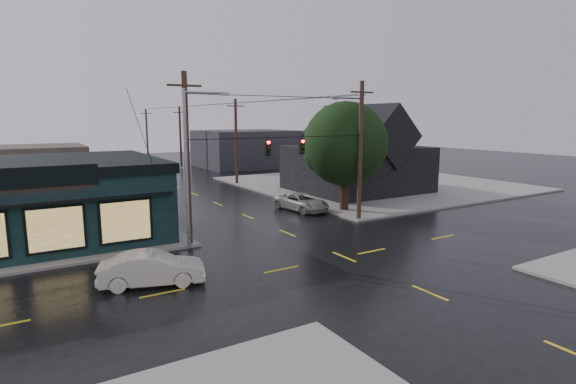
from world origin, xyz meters
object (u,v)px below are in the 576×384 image
utility_pole_nw (190,246)px  sedan_cream (152,269)px  corner_tree (345,144)px  suv_silver (302,202)px  utility_pole_ne (359,220)px

utility_pole_nw → sedan_cream: size_ratio=2.17×
corner_tree → suv_silver: corner_tree is taller
sedan_cream → suv_silver: size_ratio=0.92×
utility_pole_nw → suv_silver: utility_pole_nw is taller
utility_pole_ne → suv_silver: utility_pole_ne is taller
utility_pole_ne → corner_tree: bearing=69.8°
utility_pole_nw → utility_pole_ne: 13.00m
sedan_cream → suv_silver: (14.93, 10.51, -0.06)m
utility_pole_ne → sedan_cream: size_ratio=2.17×
sedan_cream → corner_tree: bearing=-47.1°
corner_tree → sedan_cream: size_ratio=1.87×
utility_pole_nw → sedan_cream: bearing=-124.2°
utility_pole_nw → suv_silver: (11.35, 5.24, 0.71)m
corner_tree → utility_pole_ne: (-1.19, -3.25, -5.47)m
utility_pole_nw → corner_tree: bearing=12.9°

